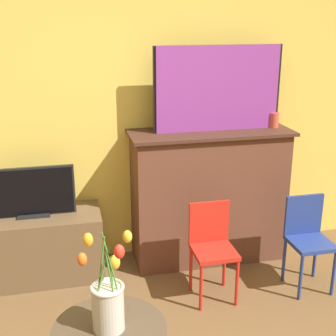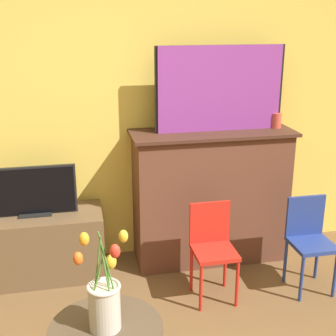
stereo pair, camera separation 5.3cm
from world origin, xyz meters
name	(u,v)px [view 1 (the left image)]	position (x,y,z in m)	size (l,w,h in m)	color
wall_back	(137,95)	(0.00, 2.13, 1.35)	(8.00, 0.06, 2.70)	#EAC651
fireplace_mantel	(208,194)	(0.54, 1.89, 0.56)	(1.28, 0.46, 1.09)	brown
painting	(218,89)	(0.59, 1.89, 1.42)	(1.01, 0.03, 0.65)	black
mantel_candle	(274,120)	(1.07, 1.89, 1.15)	(0.08, 0.08, 0.12)	#CC4C3D
tv_stand	(37,247)	(-0.84, 1.86, 0.26)	(0.98, 0.44, 0.52)	brown
tv_monitor	(32,193)	(-0.84, 1.86, 0.70)	(0.63, 0.12, 0.38)	black
chair_red	(212,243)	(0.39, 1.34, 0.41)	(0.29, 0.29, 0.69)	red
chair_blue	(308,235)	(1.12, 1.30, 0.41)	(0.29, 0.29, 0.69)	navy
vase_tulips	(108,300)	(-0.43, 0.40, 0.68)	(0.25, 0.20, 0.53)	beige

